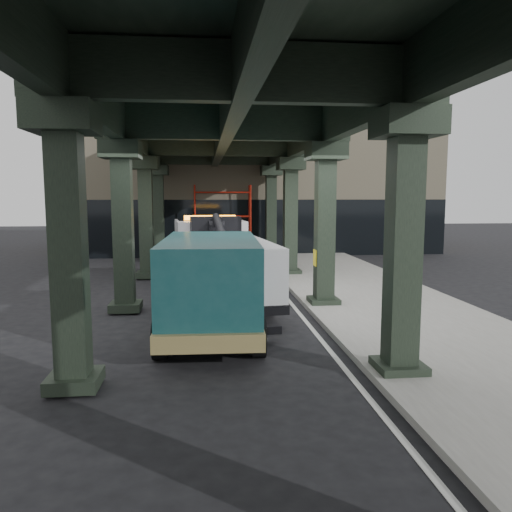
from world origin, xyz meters
TOP-DOWN VIEW (x-y plane):
  - ground at (0.00, 0.00)m, footprint 90.00×90.00m
  - sidewalk at (4.50, 2.00)m, footprint 5.00×40.00m
  - lane_stripe at (1.70, 2.00)m, footprint 0.12×38.00m
  - viaduct at (-0.40, 2.00)m, footprint 7.40×32.00m
  - building at (2.00, 20.00)m, footprint 22.00×10.00m
  - scaffolding at (0.00, 14.64)m, footprint 3.08×0.88m
  - tow_truck at (-0.63, 3.52)m, footprint 3.29×8.94m
  - towed_van at (-0.90, -0.58)m, footprint 2.61×6.07m

SIDE VIEW (x-z plane):
  - ground at x=0.00m, z-range 0.00..0.00m
  - lane_stripe at x=1.70m, z-range 0.00..0.01m
  - sidewalk at x=4.50m, z-range 0.00..0.15m
  - towed_van at x=-0.90m, z-range 0.09..2.52m
  - tow_truck at x=-0.63m, z-range -0.04..2.83m
  - scaffolding at x=0.00m, z-range 0.11..4.11m
  - building at x=2.00m, z-range 0.00..8.00m
  - viaduct at x=-0.40m, z-range 2.26..8.66m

